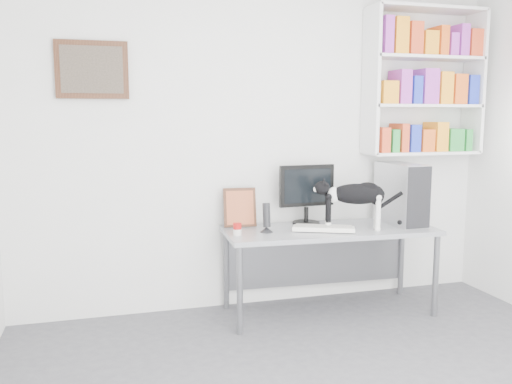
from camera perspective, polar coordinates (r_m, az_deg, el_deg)
room at (r=2.59m, az=13.22°, el=3.02°), size 4.01×4.01×2.70m
bookshelf at (r=4.89m, az=17.28°, el=11.00°), size 1.03×0.28×1.24m
wall_art at (r=4.23m, az=-16.88°, el=12.22°), size 0.52×0.04×0.42m
desk at (r=4.39m, az=7.68°, el=-8.19°), size 1.68×0.72×0.69m
monitor at (r=4.40m, az=5.33°, el=-0.23°), size 0.48×0.25×0.50m
keyboard at (r=4.21m, az=7.12°, el=-3.82°), size 0.50×0.35×0.04m
pc_tower at (r=4.58m, az=15.01°, el=-0.15°), size 0.24×0.50×0.49m
speaker at (r=4.10m, az=1.11°, el=-2.65°), size 0.10×0.10×0.23m
leaning_print at (r=4.30m, az=-1.72°, el=-1.56°), size 0.27×0.13×0.32m
soup_can at (r=4.01m, az=-1.98°, el=-3.94°), size 0.08×0.08×0.09m
cat at (r=4.26m, az=10.36°, el=-1.42°), size 0.63×0.36×0.38m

